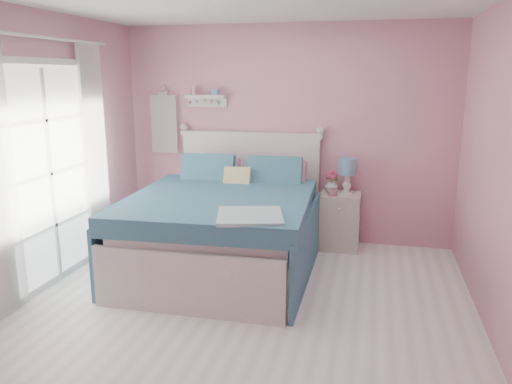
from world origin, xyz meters
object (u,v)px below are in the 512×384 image
at_px(table_lamp, 347,169).
at_px(vase, 331,185).
at_px(teacup, 332,192).
at_px(nightstand, 340,221).
at_px(bed, 225,228).

relative_size(table_lamp, vase, 2.49).
distance_m(vase, teacup, 0.19).
bearing_deg(nightstand, vase, 154.67).
height_order(vase, teacup, vase).
relative_size(nightstand, vase, 3.97).
relative_size(bed, nightstand, 3.52).
relative_size(bed, table_lamp, 5.62).
distance_m(bed, table_lamp, 1.61).
distance_m(bed, vase, 1.43).
distance_m(bed, teacup, 1.33).
height_order(nightstand, table_lamp, table_lamp).
xyz_separation_m(bed, teacup, (1.05, 0.77, 0.27)).
bearing_deg(teacup, table_lamp, 50.09).
relative_size(nightstand, table_lamp, 1.60).
xyz_separation_m(bed, nightstand, (1.13, 0.90, -0.10)).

